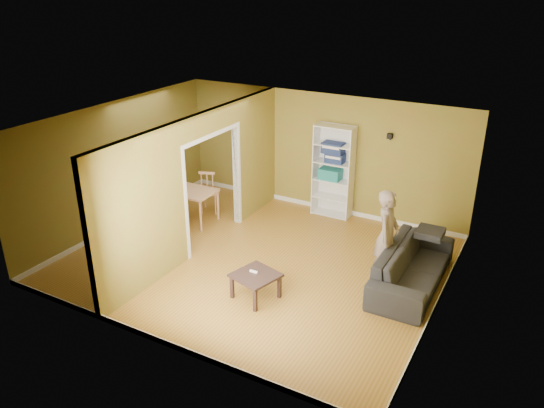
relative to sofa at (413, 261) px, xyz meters
The scene contains 15 objects.
room_shell 2.89m from the sofa, 168.36° to the right, with size 6.50×6.50×6.50m.
partition 4.03m from the sofa, behind, with size 0.22×5.50×2.60m, color olive, non-canonical shape.
wall_speaker 2.85m from the sofa, 119.35° to the left, with size 0.10×0.10×0.10m, color black.
sofa is the anchor object (origin of this frame).
person 0.70m from the sofa, behind, with size 0.54×0.69×1.89m, color slate.
bookshelf 3.14m from the sofa, 138.43° to the left, with size 0.84×0.37×2.00m.
paper_box_teal 3.14m from the sofa, 139.95° to the left, with size 0.46×0.30×0.24m, color #0E7A61.
paper_box_navy_b 3.16m from the sofa, 138.86° to the left, with size 0.39×0.25×0.20m, color navy.
paper_box_navy_c 3.27m from the sofa, 139.51° to the left, with size 0.45×0.29×0.23m, color navy.
coffee_table 2.66m from the sofa, 142.36° to the right, with size 0.65×0.65×0.43m.
game_controller 2.68m from the sofa, 143.85° to the right, with size 0.13×0.04×0.03m, color white.
dining_table 4.86m from the sofa, behind, with size 1.11×0.74×0.69m.
chair_left 5.63m from the sofa, behind, with size 0.44×0.44×0.96m, color tan, non-canonical shape.
chair_near 4.78m from the sofa, behind, with size 0.47×0.47×1.03m, color tan, non-canonical shape.
chair_far 4.82m from the sofa, 169.66° to the left, with size 0.46×0.46×0.99m, color tan, non-canonical shape.
Camera 1 is at (4.38, -7.36, 4.84)m, focal length 35.00 mm.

